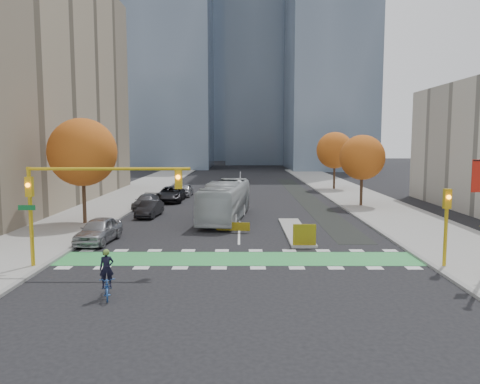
{
  "coord_description": "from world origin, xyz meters",
  "views": [
    {
      "loc": [
        0.13,
        -23.81,
        6.5
      ],
      "look_at": [
        0.06,
        8.03,
        3.0
      ],
      "focal_mm": 35.0,
      "sensor_mm": 36.0,
      "label": 1
    }
  ],
  "objects_px": {
    "parked_car_a": "(99,230)",
    "parked_car_d": "(171,194)",
    "traffic_signal_east": "(446,216)",
    "parked_car_c": "(146,202)",
    "tree_east_near": "(362,157)",
    "parked_car_b": "(150,209)",
    "parked_car_e": "(185,190)",
    "hazard_board": "(304,235)",
    "bus": "(225,201)",
    "tree_east_far": "(335,150)",
    "tree_west": "(82,152)",
    "traffic_signal_west": "(81,190)",
    "cyclist": "(107,282)"
  },
  "relations": [
    {
      "from": "hazard_board",
      "to": "bus",
      "type": "bearing_deg",
      "value": 116.98
    },
    {
      "from": "parked_car_c",
      "to": "parked_car_d",
      "type": "distance_m",
      "value": 5.25
    },
    {
      "from": "bus",
      "to": "tree_east_far",
      "type": "bearing_deg",
      "value": 67.54
    },
    {
      "from": "tree_east_near",
      "to": "parked_car_b",
      "type": "xyz_separation_m",
      "value": [
        -19.7,
        -6.2,
        -4.17
      ]
    },
    {
      "from": "hazard_board",
      "to": "bus",
      "type": "relative_size",
      "value": 0.12
    },
    {
      "from": "tree_east_near",
      "to": "traffic_signal_east",
      "type": "xyz_separation_m",
      "value": [
        -1.5,
        -22.51,
        -2.13
      ]
    },
    {
      "from": "traffic_signal_east",
      "to": "parked_car_c",
      "type": "relative_size",
      "value": 0.89
    },
    {
      "from": "parked_car_a",
      "to": "parked_car_d",
      "type": "distance_m",
      "value": 20.25
    },
    {
      "from": "tree_east_near",
      "to": "parked_car_e",
      "type": "xyz_separation_m",
      "value": [
        -18.5,
        8.8,
        -4.14
      ]
    },
    {
      "from": "hazard_board",
      "to": "parked_car_d",
      "type": "height_order",
      "value": "parked_car_d"
    },
    {
      "from": "traffic_signal_east",
      "to": "cyclist",
      "type": "height_order",
      "value": "traffic_signal_east"
    },
    {
      "from": "tree_west",
      "to": "parked_car_d",
      "type": "distance_m",
      "value": 15.32
    },
    {
      "from": "traffic_signal_east",
      "to": "parked_car_b",
      "type": "height_order",
      "value": "traffic_signal_east"
    },
    {
      "from": "cyclist",
      "to": "tree_east_far",
      "type": "bearing_deg",
      "value": 50.45
    },
    {
      "from": "parked_car_e",
      "to": "parked_car_d",
      "type": "bearing_deg",
      "value": -97.88
    },
    {
      "from": "cyclist",
      "to": "bus",
      "type": "height_order",
      "value": "bus"
    },
    {
      "from": "bus",
      "to": "parked_car_a",
      "type": "bearing_deg",
      "value": -124.53
    },
    {
      "from": "hazard_board",
      "to": "parked_car_b",
      "type": "xyz_separation_m",
      "value": [
        -11.7,
        11.6,
        -0.11
      ]
    },
    {
      "from": "tree_east_far",
      "to": "traffic_signal_east",
      "type": "relative_size",
      "value": 1.87
    },
    {
      "from": "bus",
      "to": "parked_car_e",
      "type": "bearing_deg",
      "value": 115.47
    },
    {
      "from": "traffic_signal_west",
      "to": "traffic_signal_east",
      "type": "relative_size",
      "value": 2.08
    },
    {
      "from": "bus",
      "to": "traffic_signal_east",
      "type": "bearing_deg",
      "value": -44.35
    },
    {
      "from": "tree_east_near",
      "to": "parked_car_b",
      "type": "distance_m",
      "value": 21.07
    },
    {
      "from": "traffic_signal_east",
      "to": "parked_car_a",
      "type": "xyz_separation_m",
      "value": [
        -19.48,
        6.12,
        -1.93
      ]
    },
    {
      "from": "tree_west",
      "to": "parked_car_c",
      "type": "xyz_separation_m",
      "value": [
        3.0,
        8.8,
        -4.95
      ]
    },
    {
      "from": "parked_car_a",
      "to": "parked_car_b",
      "type": "relative_size",
      "value": 1.13
    },
    {
      "from": "traffic_signal_west",
      "to": "parked_car_d",
      "type": "height_order",
      "value": "traffic_signal_west"
    },
    {
      "from": "bus",
      "to": "parked_car_e",
      "type": "relative_size",
      "value": 2.7
    },
    {
      "from": "parked_car_d",
      "to": "parked_car_e",
      "type": "xyz_separation_m",
      "value": [
        0.9,
        5.0,
        -0.08
      ]
    },
    {
      "from": "parked_car_d",
      "to": "traffic_signal_west",
      "type": "bearing_deg",
      "value": -91.68
    },
    {
      "from": "traffic_signal_west",
      "to": "parked_car_c",
      "type": "xyz_separation_m",
      "value": [
        -1.07,
        21.31,
        -3.37
      ]
    },
    {
      "from": "tree_east_far",
      "to": "parked_car_c",
      "type": "bearing_deg",
      "value": -141.34
    },
    {
      "from": "tree_east_far",
      "to": "parked_car_a",
      "type": "xyz_separation_m",
      "value": [
        -21.48,
        -32.39,
        -4.44
      ]
    },
    {
      "from": "parked_car_b",
      "to": "parked_car_e",
      "type": "bearing_deg",
      "value": 90.81
    },
    {
      "from": "traffic_signal_east",
      "to": "hazard_board",
      "type": "bearing_deg",
      "value": 144.08
    },
    {
      "from": "tree_west",
      "to": "parked_car_e",
      "type": "bearing_deg",
      "value": 73.69
    },
    {
      "from": "cyclist",
      "to": "parked_car_b",
      "type": "height_order",
      "value": "cyclist"
    },
    {
      "from": "hazard_board",
      "to": "tree_east_near",
      "type": "height_order",
      "value": "tree_east_near"
    },
    {
      "from": "parked_car_c",
      "to": "parked_car_d",
      "type": "relative_size",
      "value": 0.8
    },
    {
      "from": "hazard_board",
      "to": "parked_car_e",
      "type": "height_order",
      "value": "hazard_board"
    },
    {
      "from": "tree_east_near",
      "to": "parked_car_d",
      "type": "xyz_separation_m",
      "value": [
        -19.4,
        3.8,
        -4.06
      ]
    },
    {
      "from": "tree_east_far",
      "to": "traffic_signal_west",
      "type": "bearing_deg",
      "value": -117.95
    },
    {
      "from": "hazard_board",
      "to": "tree_east_near",
      "type": "xyz_separation_m",
      "value": [
        8.0,
        17.8,
        4.06
      ]
    },
    {
      "from": "bus",
      "to": "parked_car_c",
      "type": "distance_m",
      "value": 10.23
    },
    {
      "from": "bus",
      "to": "parked_car_d",
      "type": "height_order",
      "value": "bus"
    },
    {
      "from": "hazard_board",
      "to": "bus",
      "type": "xyz_separation_m",
      "value": [
        -5.15,
        10.11,
        0.79
      ]
    },
    {
      "from": "tree_west",
      "to": "traffic_signal_east",
      "type": "distance_m",
      "value": 25.9
    },
    {
      "from": "tree_east_far",
      "to": "parked_car_a",
      "type": "distance_m",
      "value": 39.12
    },
    {
      "from": "parked_car_a",
      "to": "parked_car_d",
      "type": "xyz_separation_m",
      "value": [
        1.58,
        20.19,
        -0.0
      ]
    },
    {
      "from": "parked_car_b",
      "to": "bus",
      "type": "bearing_deg",
      "value": -7.41
    }
  ]
}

